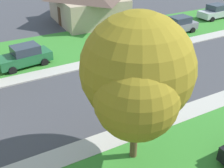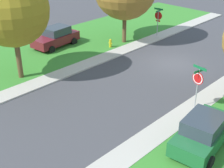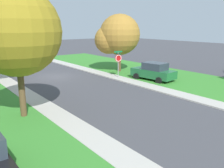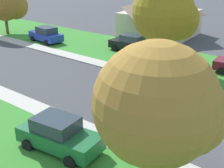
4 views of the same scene
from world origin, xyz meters
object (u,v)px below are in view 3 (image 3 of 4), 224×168
tree_sidewalk_far (10,35)px  car_green_behind_trees (154,71)px  stop_sign_far_corner (118,60)px  tree_corner_large (117,36)px

tree_sidewalk_far → car_green_behind_trees: bearing=-172.0°
stop_sign_far_corner → car_green_behind_trees: (-2.13, 2.82, -1.01)m
car_green_behind_trees → stop_sign_far_corner: bearing=-52.9°
car_green_behind_trees → tree_sidewalk_far: size_ratio=0.61×
stop_sign_far_corner → car_green_behind_trees: stop_sign_far_corner is taller
tree_corner_large → tree_sidewalk_far: bearing=29.2°
car_green_behind_trees → tree_corner_large: tree_corner_large is taller
stop_sign_far_corner → tree_sidewalk_far: tree_sidewalk_far is taller
car_green_behind_trees → tree_corner_large: bearing=-89.1°
stop_sign_far_corner → tree_corner_large: tree_corner_large is taller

